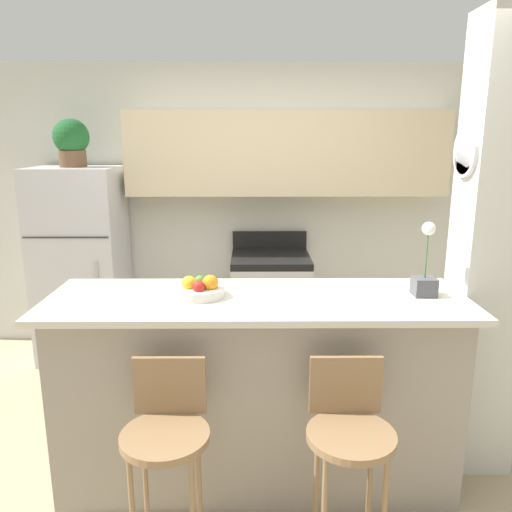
{
  "coord_description": "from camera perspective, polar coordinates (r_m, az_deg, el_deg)",
  "views": [
    {
      "loc": [
        -0.02,
        -2.53,
        1.92
      ],
      "look_at": [
        0.0,
        0.71,
        1.14
      ],
      "focal_mm": 35.0,
      "sensor_mm": 36.0,
      "label": 1
    }
  ],
  "objects": [
    {
      "name": "ground_plane",
      "position": [
        3.17,
        0.1,
        -23.76
      ],
      "size": [
        14.0,
        14.0,
        0.0
      ],
      "primitive_type": "plane",
      "color": "tan"
    },
    {
      "name": "refrigerator",
      "position": [
        4.6,
        -19.3,
        -0.9
      ],
      "size": [
        0.72,
        0.65,
        1.67
      ],
      "color": "silver",
      "rests_on": "ground_plane"
    },
    {
      "name": "bar_stool_right",
      "position": [
        2.4,
        10.6,
        -19.3
      ],
      "size": [
        0.39,
        0.39,
        0.94
      ],
      "color": "olive",
      "rests_on": "ground_plane"
    },
    {
      "name": "fruit_bowl",
      "position": [
        2.67,
        -6.36,
        -3.78
      ],
      "size": [
        0.26,
        0.26,
        0.12
      ],
      "color": "silver",
      "rests_on": "counter_bar"
    },
    {
      "name": "counter_bar",
      "position": [
        2.87,
        0.11,
        -15.0
      ],
      "size": [
        2.24,
        0.72,
        1.09
      ],
      "color": "gray",
      "rests_on": "ground_plane"
    },
    {
      "name": "wall_back",
      "position": [
        4.53,
        1.36,
        8.05
      ],
      "size": [
        5.6,
        0.38,
        2.55
      ],
      "color": "silver",
      "rests_on": "ground_plane"
    },
    {
      "name": "pillar_right",
      "position": [
        3.05,
        25.17,
        0.1
      ],
      "size": [
        0.38,
        0.32,
        2.55
      ],
      "color": "silver",
      "rests_on": "ground_plane"
    },
    {
      "name": "bar_stool_left",
      "position": [
        2.39,
        -10.18,
        -19.4
      ],
      "size": [
        0.39,
        0.39,
        0.94
      ],
      "color": "olive",
      "rests_on": "ground_plane"
    },
    {
      "name": "potted_plant_on_fridge",
      "position": [
        4.47,
        -20.35,
        12.19
      ],
      "size": [
        0.29,
        0.29,
        0.39
      ],
      "color": "brown",
      "rests_on": "refrigerator"
    },
    {
      "name": "orchid_vase",
      "position": [
        2.8,
        18.75,
        -2.03
      ],
      "size": [
        0.12,
        0.12,
        0.4
      ],
      "color": "#4C4C51",
      "rests_on": "counter_bar"
    },
    {
      "name": "stove_range",
      "position": [
        4.48,
        1.65,
        -5.55
      ],
      "size": [
        0.68,
        0.64,
        1.07
      ],
      "color": "silver",
      "rests_on": "ground_plane"
    }
  ]
}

